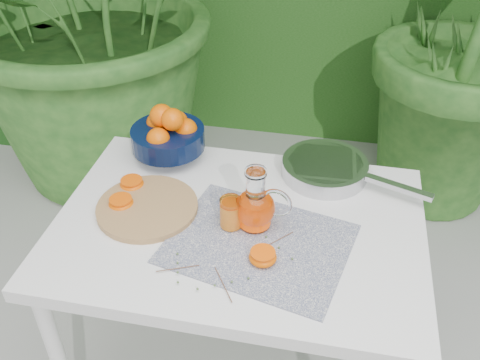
% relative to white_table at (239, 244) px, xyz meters
% --- Properties ---
extents(potted_plant_right, '(2.27, 2.27, 1.78)m').
position_rel_white_table_xyz_m(potted_plant_right, '(0.71, 1.38, 0.22)').
color(potted_plant_right, '#23571E').
rests_on(potted_plant_right, ground).
extents(white_table, '(1.00, 0.70, 0.75)m').
position_rel_white_table_xyz_m(white_table, '(0.00, 0.00, 0.00)').
color(white_table, white).
rests_on(white_table, ground).
extents(placemat, '(0.52, 0.44, 0.00)m').
position_rel_white_table_xyz_m(placemat, '(0.07, -0.07, 0.08)').
color(placemat, '#0C1644').
rests_on(placemat, white_table).
extents(cutting_board, '(0.32, 0.32, 0.02)m').
position_rel_white_table_xyz_m(cutting_board, '(-0.26, 0.00, 0.09)').
color(cutting_board, '#A17A48').
rests_on(cutting_board, white_table).
extents(fruit_bowl, '(0.27, 0.27, 0.18)m').
position_rel_white_table_xyz_m(fruit_bowl, '(-0.28, 0.28, 0.16)').
color(fruit_bowl, black).
rests_on(fruit_bowl, white_table).
extents(juice_pitcher, '(0.16, 0.12, 0.18)m').
position_rel_white_table_xyz_m(juice_pitcher, '(0.05, -0.00, 0.15)').
color(juice_pitcher, white).
rests_on(juice_pitcher, white_table).
extents(juice_tumbler, '(0.07, 0.07, 0.09)m').
position_rel_white_table_xyz_m(juice_tumbler, '(-0.02, -0.02, 0.13)').
color(juice_tumbler, white).
rests_on(juice_tumbler, white_table).
extents(saute_pan, '(0.48, 0.33, 0.05)m').
position_rel_white_table_xyz_m(saute_pan, '(0.22, 0.27, 0.11)').
color(saute_pan, '#B0B0B4').
rests_on(saute_pan, white_table).
extents(orange_halves, '(0.51, 0.30, 0.03)m').
position_rel_white_table_xyz_m(orange_halves, '(-0.19, -0.02, 0.10)').
color(orange_halves, '#FF5C02').
rests_on(orange_halves, white_table).
extents(thyme_sprigs, '(0.33, 0.27, 0.01)m').
position_rel_white_table_xyz_m(thyme_sprigs, '(0.01, -0.16, 0.09)').
color(thyme_sprigs, brown).
rests_on(thyme_sprigs, white_table).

